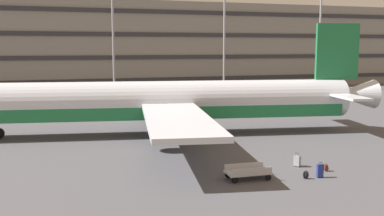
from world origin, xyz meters
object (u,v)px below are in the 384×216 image
(suitcase_large, at_px, (320,170))
(backpack_small, at_px, (306,175))
(suitcase_black, at_px, (297,161))
(baggage_cart, at_px, (248,172))
(airliner, at_px, (160,102))
(backpack_upright, at_px, (326,168))

(suitcase_large, xyz_separation_m, backpack_small, (-0.93, 0.04, -0.20))
(suitcase_black, height_order, baggage_cart, suitcase_black)
(suitcase_large, distance_m, baggage_cart, 4.34)
(airliner, relative_size, backpack_upright, 77.81)
(backpack_upright, relative_size, baggage_cart, 0.16)
(suitcase_large, relative_size, backpack_small, 1.74)
(suitcase_black, relative_size, backpack_upright, 1.77)
(baggage_cart, bearing_deg, backpack_small, -16.29)
(backpack_small, bearing_deg, suitcase_large, -2.64)
(airliner, bearing_deg, baggage_cart, -83.57)
(backpack_small, bearing_deg, airliner, 107.43)
(suitcase_black, xyz_separation_m, suitcase_large, (-0.02, -2.59, 0.05))
(suitcase_large, bearing_deg, backpack_small, 177.36)
(backpack_upright, distance_m, backpack_small, 2.36)
(backpack_small, xyz_separation_m, baggage_cart, (-3.29, 0.96, 0.19))
(baggage_cart, bearing_deg, suitcase_black, 20.51)
(airliner, relative_size, baggage_cart, 12.13)
(backpack_upright, bearing_deg, suitcase_large, -137.51)
(airliner, bearing_deg, backpack_upright, -64.40)
(suitcase_black, relative_size, baggage_cart, 0.28)
(suitcase_black, height_order, backpack_upright, suitcase_black)
(suitcase_black, distance_m, suitcase_large, 2.59)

